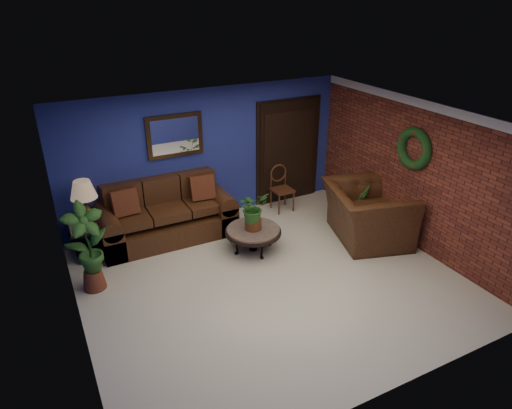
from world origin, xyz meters
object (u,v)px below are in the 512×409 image
table_lamp (84,197)px  side_chair (281,185)px  armchair (367,213)px  end_table (90,229)px  coffee_table (253,232)px  sofa (166,218)px

table_lamp → side_chair: size_ratio=0.76×
side_chair → armchair: bearing=-66.7°
end_table → table_lamp: table_lamp is taller
coffee_table → side_chair: 1.73m
end_table → side_chair: (3.69, 0.07, 0.06)m
coffee_table → end_table: (-2.47, 1.13, 0.11)m
coffee_table → side_chair: side_chair is taller
table_lamp → sofa: bearing=1.7°
sofa → end_table: sofa is taller
coffee_table → armchair: 2.06m
table_lamp → side_chair: (3.69, 0.07, -0.54)m
end_table → side_chair: 3.70m
end_table → armchair: 4.75m
sofa → coffee_table: size_ratio=2.48×
armchair → coffee_table: bearing=91.6°
table_lamp → side_chair: table_lamp is taller
sofa → table_lamp: (-1.30, -0.04, 0.71)m
side_chair → armchair: (0.76, -1.74, -0.04)m
table_lamp → armchair: size_ratio=0.47×
end_table → armchair: armchair is taller
sofa → coffee_table: 1.66m
sofa → armchair: sofa is taller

